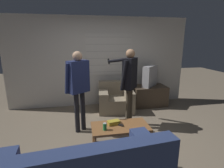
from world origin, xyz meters
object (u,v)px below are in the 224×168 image
at_px(soda_can, 105,127).
at_px(book_stack, 113,122).
at_px(armchair_beige, 116,99).
at_px(person_right_standing, 129,79).
at_px(spare_remote, 120,125).
at_px(tv, 150,76).
at_px(person_left_standing, 78,82).
at_px(coffee_table, 120,128).

bearing_deg(soda_can, book_stack, 43.74).
distance_m(armchair_beige, person_right_standing, 1.25).
relative_size(person_right_standing, spare_remote, 14.21).
bearing_deg(tv, person_left_standing, -14.47).
height_order(coffee_table, soda_can, soda_can).
bearing_deg(tv, spare_remote, 10.56).
bearing_deg(soda_can, armchair_beige, 72.30).
bearing_deg(coffee_table, person_left_standing, 134.79).
height_order(coffee_table, person_left_standing, person_left_standing).
bearing_deg(spare_remote, person_right_standing, 19.62).
relative_size(tv, soda_can, 4.78).
xyz_separation_m(coffee_table, soda_can, (-0.30, -0.10, 0.10)).
distance_m(soda_can, spare_remote, 0.32).
distance_m(coffee_table, book_stack, 0.16).
height_order(coffee_table, tv, tv).
distance_m(coffee_table, person_right_standing, 1.11).
xyz_separation_m(book_stack, spare_remote, (0.11, -0.08, -0.02)).
relative_size(person_left_standing, soda_can, 13.45).
relative_size(coffee_table, tv, 1.72).
distance_m(tv, book_stack, 2.35).
distance_m(coffee_table, person_left_standing, 1.24).
height_order(tv, book_stack, tv).
relative_size(tv, book_stack, 2.54).
height_order(person_right_standing, book_stack, person_right_standing).
bearing_deg(book_stack, armchair_beige, 76.51).
bearing_deg(coffee_table, tv, 54.93).
bearing_deg(book_stack, soda_can, -136.26).
xyz_separation_m(soda_can, spare_remote, (0.30, 0.10, -0.05)).
bearing_deg(person_right_standing, soda_can, 178.66).
relative_size(book_stack, spare_remote, 1.95).
relative_size(armchair_beige, coffee_table, 0.99).
relative_size(coffee_table, person_left_standing, 0.61).
distance_m(tv, soda_can, 2.59).
xyz_separation_m(person_right_standing, book_stack, (-0.48, -0.67, -0.66)).
bearing_deg(person_right_standing, coffee_table, -169.26).
height_order(coffee_table, person_right_standing, person_right_standing).
bearing_deg(spare_remote, person_left_standing, 91.00).
bearing_deg(armchair_beige, person_right_standing, 101.33).
relative_size(armchair_beige, person_left_standing, 0.60).
bearing_deg(armchair_beige, tv, -164.54).
bearing_deg(tv, armchair_beige, -35.21).
xyz_separation_m(coffee_table, tv, (1.32, 1.88, 0.52)).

